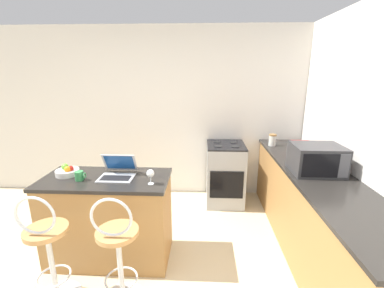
# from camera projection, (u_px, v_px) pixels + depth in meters

# --- Properties ---
(wall_back) EXTENTS (12.00, 0.06, 2.60)m
(wall_back) POSITION_uv_depth(u_px,v_px,m) (169.00, 114.00, 4.01)
(wall_back) COLOR silver
(wall_back) RESTS_ON ground_plane
(breakfast_bar) EXTENTS (1.26, 0.61, 0.91)m
(breakfast_bar) POSITION_uv_depth(u_px,v_px,m) (109.00, 218.00, 2.67)
(breakfast_bar) COLOR #9E703D
(breakfast_bar) RESTS_ON ground_plane
(counter_right) EXTENTS (0.66, 2.86, 0.91)m
(counter_right) POSITION_uv_depth(u_px,v_px,m) (314.00, 213.00, 2.76)
(counter_right) COLOR #9E703D
(counter_right) RESTS_ON ground_plane
(bar_stool_near) EXTENTS (0.40, 0.40, 1.04)m
(bar_stool_near) POSITION_uv_depth(u_px,v_px,m) (48.00, 253.00, 2.11)
(bar_stool_near) COLOR silver
(bar_stool_near) RESTS_ON ground_plane
(bar_stool_far) EXTENTS (0.40, 0.40, 1.04)m
(bar_stool_far) POSITION_uv_depth(u_px,v_px,m) (118.00, 255.00, 2.08)
(bar_stool_far) COLOR silver
(bar_stool_far) RESTS_ON ground_plane
(laptop) EXTENTS (0.34, 0.31, 0.22)m
(laptop) POSITION_uv_depth(u_px,v_px,m) (118.00, 171.00, 2.57)
(laptop) COLOR #B7BABF
(laptop) RESTS_ON breakfast_bar
(microwave) EXTENTS (0.49, 0.41, 0.29)m
(microwave) POSITION_uv_depth(u_px,v_px,m) (316.00, 159.00, 2.64)
(microwave) COLOR #2D2D30
(microwave) RESTS_ON counter_right
(toaster) EXTENTS (0.25, 0.31, 0.19)m
(toaster) POSITION_uv_depth(u_px,v_px,m) (303.00, 150.00, 3.12)
(toaster) COLOR red
(toaster) RESTS_ON counter_right
(stove_range) EXTENTS (0.55, 0.61, 0.92)m
(stove_range) POSITION_uv_depth(u_px,v_px,m) (225.00, 174.00, 3.86)
(stove_range) COLOR #9EA3A8
(stove_range) RESTS_ON ground_plane
(wine_glass_short) EXTENTS (0.07, 0.07, 0.14)m
(wine_glass_short) POSITION_uv_depth(u_px,v_px,m) (150.00, 174.00, 2.38)
(wine_glass_short) COLOR silver
(wine_glass_short) RESTS_ON breakfast_bar
(storage_jar) EXTENTS (0.11, 0.11, 0.17)m
(storage_jar) POSITION_uv_depth(u_px,v_px,m) (272.00, 140.00, 3.65)
(storage_jar) COLOR silver
(storage_jar) RESTS_ON counter_right
(fruit_bowl) EXTENTS (0.23, 0.23, 0.11)m
(fruit_bowl) POSITION_uv_depth(u_px,v_px,m) (67.00, 171.00, 2.61)
(fruit_bowl) COLOR silver
(fruit_bowl) RESTS_ON breakfast_bar
(mug_green) EXTENTS (0.10, 0.08, 0.09)m
(mug_green) POSITION_uv_depth(u_px,v_px,m) (80.00, 176.00, 2.48)
(mug_green) COLOR #338447
(mug_green) RESTS_ON breakfast_bar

